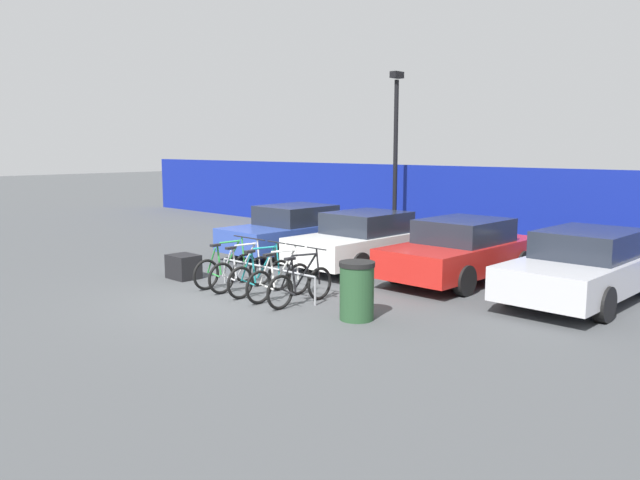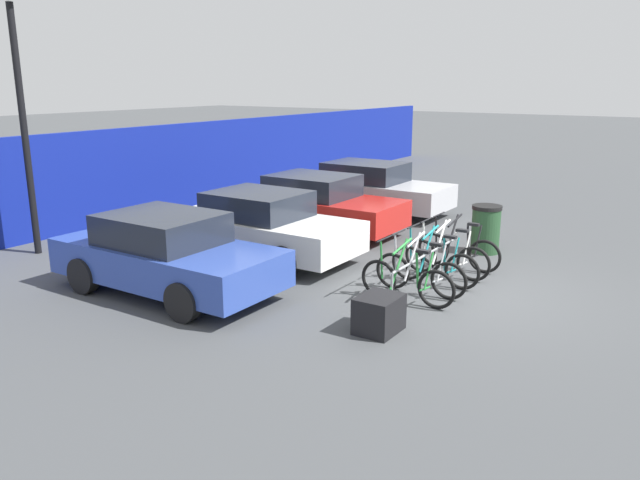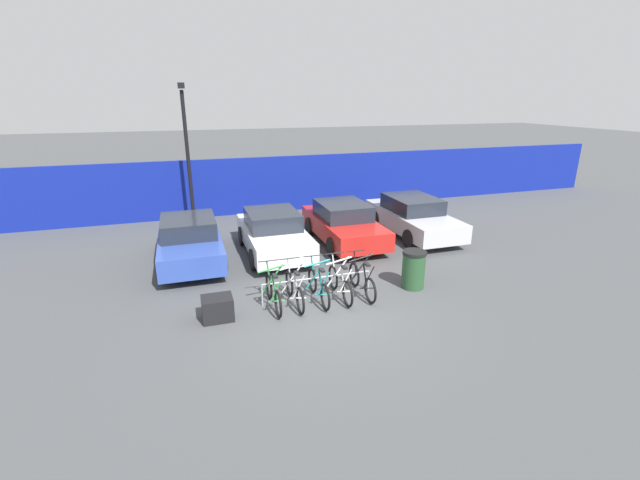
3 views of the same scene
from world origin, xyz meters
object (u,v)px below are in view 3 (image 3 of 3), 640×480
at_px(bicycle_black, 362,281).
at_px(car_white, 273,233).
at_px(bicycle_silver, 295,290).
at_px(bike_rack, 317,281).
at_px(car_red, 343,223).
at_px(car_blue, 190,241).
at_px(bicycle_white, 340,284).
at_px(lamp_post, 187,148).
at_px(bicycle_green, 273,293).
at_px(cargo_crate, 218,308).
at_px(car_silver, 413,216).
at_px(trash_bin, 413,269).
at_px(bicycle_teal, 319,286).

xyz_separation_m(bicycle_black, car_white, (-1.52, 3.71, 0.31)).
height_order(bicycle_silver, car_white, car_white).
bearing_deg(bike_rack, car_red, 60.74).
xyz_separation_m(bike_rack, car_blue, (-2.96, 3.58, 0.22)).
distance_m(bicycle_silver, car_blue, 4.40).
bearing_deg(bicycle_silver, bicycle_white, -2.71).
xyz_separation_m(car_blue, lamp_post, (0.26, 4.25, 2.33)).
height_order(bike_rack, bicycle_green, bicycle_green).
height_order(car_blue, cargo_crate, car_blue).
height_order(bicycle_white, cargo_crate, bicycle_white).
bearing_deg(bicycle_black, bicycle_silver, 179.38).
xyz_separation_m(car_silver, lamp_post, (-7.65, 3.84, 2.33)).
xyz_separation_m(bicycle_black, car_blue, (-4.12, 3.73, 0.31)).
bearing_deg(trash_bin, car_white, 128.51).
height_order(bicycle_white, bicycle_black, same).
distance_m(bicycle_green, bicycle_white, 1.72).
distance_m(car_blue, cargo_crate, 3.97).
xyz_separation_m(car_blue, car_red, (5.15, 0.34, 0.00)).
bearing_deg(trash_bin, car_blue, 145.98).
relative_size(car_white, lamp_post, 0.76).
relative_size(bike_rack, cargo_crate, 4.10).
xyz_separation_m(bicycle_teal, car_white, (-0.35, 3.71, 0.31)).
bearing_deg(bicycle_black, bicycle_white, 179.38).
bearing_deg(bicycle_silver, bicycle_teal, -2.71).
relative_size(bicycle_silver, bicycle_white, 1.00).
height_order(bicycle_green, car_blue, car_blue).
bearing_deg(trash_bin, bike_rack, 175.87).
distance_m(bike_rack, bicycle_green, 1.18).
distance_m(car_blue, trash_bin, 6.74).
height_order(bicycle_black, cargo_crate, bicycle_black).
relative_size(car_blue, cargo_crate, 5.93).
relative_size(car_white, car_silver, 0.90).
distance_m(bicycle_teal, bicycle_black, 1.18).
xyz_separation_m(car_silver, trash_bin, (-2.33, -4.17, -0.17)).
xyz_separation_m(lamp_post, cargo_crate, (0.19, -8.17, -2.74)).
height_order(bicycle_teal, car_silver, car_silver).
xyz_separation_m(bike_rack, car_silver, (4.95, 3.98, 0.22)).
bearing_deg(lamp_post, cargo_crate, -88.65).
relative_size(bicycle_black, car_silver, 0.38).
bearing_deg(bicycle_green, car_silver, 35.27).
height_order(bike_rack, bicycle_white, bicycle_white).
bearing_deg(bicycle_black, lamp_post, 115.24).
distance_m(bicycle_silver, lamp_post, 8.65).
xyz_separation_m(bicycle_green, car_red, (3.36, 4.07, 0.31)).
bearing_deg(bicycle_white, car_silver, 42.80).
bearing_deg(bicycle_white, trash_bin, -1.58).
bearing_deg(lamp_post, bicycle_silver, -75.46).
bearing_deg(car_white, bike_rack, -84.24).
relative_size(bicycle_teal, bicycle_white, 1.00).
relative_size(lamp_post, trash_bin, 5.19).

